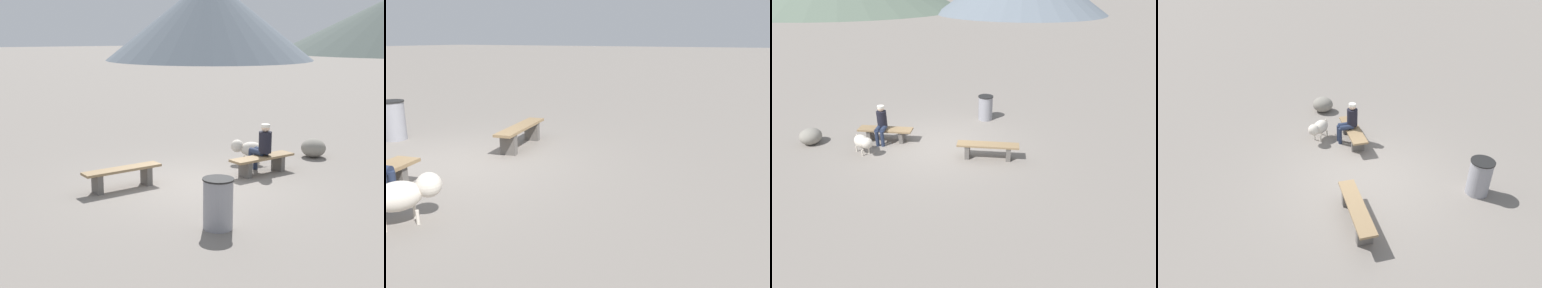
% 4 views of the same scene
% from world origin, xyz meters
% --- Properties ---
extents(ground, '(210.00, 210.00, 0.06)m').
position_xyz_m(ground, '(0.00, 0.00, -0.03)').
color(ground, gray).
extents(bench_left, '(1.83, 0.74, 0.47)m').
position_xyz_m(bench_left, '(-1.62, 0.25, 0.32)').
color(bench_left, '#605B56').
rests_on(bench_left, ground).
extents(dog, '(0.84, 0.66, 0.62)m').
position_xyz_m(dog, '(1.97, 1.19, 0.40)').
color(dog, beige).
rests_on(dog, ground).
extents(trash_bin, '(0.55, 0.55, 0.90)m').
position_xyz_m(trash_bin, '(-0.72, -2.68, 0.45)').
color(trash_bin, gray).
rests_on(trash_bin, ground).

